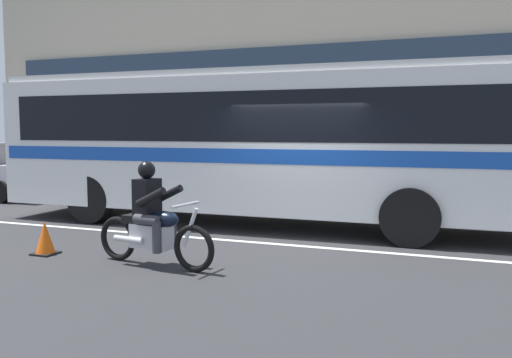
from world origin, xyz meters
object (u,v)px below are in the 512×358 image
(motorcycle_with_rider, at_px, (153,223))
(fire_hydrant, at_px, (409,190))
(transit_bus, at_px, (262,137))
(traffic_cone, at_px, (45,239))

(motorcycle_with_rider, relative_size, fire_hydrant, 2.84)
(transit_bus, distance_m, fire_hydrant, 4.41)
(transit_bus, xyz_separation_m, traffic_cone, (-2.37, -3.86, -1.63))
(transit_bus, height_order, fire_hydrant, transit_bus)
(motorcycle_with_rider, bearing_deg, transit_bus, 85.31)
(motorcycle_with_rider, bearing_deg, traffic_cone, 179.59)
(fire_hydrant, relative_size, traffic_cone, 1.36)
(transit_bus, relative_size, fire_hydrant, 15.33)
(transit_bus, height_order, traffic_cone, transit_bus)
(transit_bus, distance_m, motorcycle_with_rider, 4.08)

